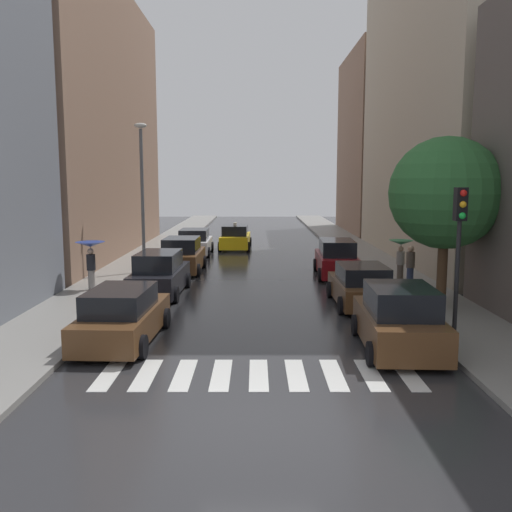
{
  "coord_description": "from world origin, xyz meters",
  "views": [
    {
      "loc": [
        -0.06,
        -10.06,
        4.66
      ],
      "look_at": [
        0.0,
        19.26,
        0.6
      ],
      "focal_mm": 38.88,
      "sensor_mm": 36.0,
      "label": 1
    }
  ],
  "objects_px": {
    "pedestrian_near_tree": "(89,253)",
    "pedestrian_by_kerb": "(409,265)",
    "taxi_midroad": "(234,238)",
    "parked_car_right_nearest": "(398,321)",
    "traffic_light_right_corner": "(458,231)",
    "parked_car_right_second": "(360,286)",
    "pedestrian_foreground": "(400,251)",
    "parked_car_left_nearest": "(121,317)",
    "parked_car_left_third": "(181,256)",
    "street_tree_right": "(444,193)",
    "parked_car_right_third": "(335,259)",
    "parked_car_left_fourth": "(193,243)",
    "lamp_post_left": "(141,188)",
    "parked_car_left_second": "(159,275)"
  },
  "relations": [
    {
      "from": "traffic_light_right_corner",
      "to": "pedestrian_by_kerb",
      "type": "bearing_deg",
      "value": 83.06
    },
    {
      "from": "parked_car_left_nearest",
      "to": "parked_car_left_fourth",
      "type": "distance_m",
      "value": 18.8
    },
    {
      "from": "taxi_midroad",
      "to": "street_tree_right",
      "type": "relative_size",
      "value": 0.74
    },
    {
      "from": "lamp_post_left",
      "to": "parked_car_left_nearest",
      "type": "bearing_deg",
      "value": -81.73
    },
    {
      "from": "parked_car_right_third",
      "to": "taxi_midroad",
      "type": "relative_size",
      "value": 1.03
    },
    {
      "from": "parked_car_right_third",
      "to": "pedestrian_near_tree",
      "type": "height_order",
      "value": "pedestrian_near_tree"
    },
    {
      "from": "pedestrian_near_tree",
      "to": "lamp_post_left",
      "type": "distance_m",
      "value": 5.27
    },
    {
      "from": "parked_car_right_second",
      "to": "taxi_midroad",
      "type": "bearing_deg",
      "value": 16.71
    },
    {
      "from": "parked_car_left_second",
      "to": "parked_car_right_third",
      "type": "distance_m",
      "value": 8.92
    },
    {
      "from": "pedestrian_by_kerb",
      "to": "parked_car_right_nearest",
      "type": "bearing_deg",
      "value": 113.87
    },
    {
      "from": "parked_car_left_third",
      "to": "street_tree_right",
      "type": "distance_m",
      "value": 13.54
    },
    {
      "from": "parked_car_right_second",
      "to": "street_tree_right",
      "type": "xyz_separation_m",
      "value": [
        2.84,
        -0.36,
        3.44
      ]
    },
    {
      "from": "pedestrian_near_tree",
      "to": "lamp_post_left",
      "type": "height_order",
      "value": "lamp_post_left"
    },
    {
      "from": "pedestrian_near_tree",
      "to": "taxi_midroad",
      "type": "bearing_deg",
      "value": 170.9
    },
    {
      "from": "pedestrian_near_tree",
      "to": "pedestrian_by_kerb",
      "type": "height_order",
      "value": "pedestrian_near_tree"
    },
    {
      "from": "pedestrian_by_kerb",
      "to": "street_tree_right",
      "type": "height_order",
      "value": "street_tree_right"
    },
    {
      "from": "parked_car_left_fourth",
      "to": "lamp_post_left",
      "type": "bearing_deg",
      "value": 167.35
    },
    {
      "from": "pedestrian_near_tree",
      "to": "pedestrian_by_kerb",
      "type": "relative_size",
      "value": 1.13
    },
    {
      "from": "pedestrian_foreground",
      "to": "pedestrian_near_tree",
      "type": "relative_size",
      "value": 0.93
    },
    {
      "from": "parked_car_left_second",
      "to": "pedestrian_by_kerb",
      "type": "xyz_separation_m",
      "value": [
        10.4,
        0.88,
        0.25
      ]
    },
    {
      "from": "taxi_midroad",
      "to": "parked_car_left_second",
      "type": "bearing_deg",
      "value": 172.04
    },
    {
      "from": "parked_car_left_nearest",
      "to": "parked_car_right_third",
      "type": "height_order",
      "value": "parked_car_right_third"
    },
    {
      "from": "parked_car_right_third",
      "to": "pedestrian_near_tree",
      "type": "distance_m",
      "value": 11.42
    },
    {
      "from": "parked_car_right_nearest",
      "to": "parked_car_right_second",
      "type": "relative_size",
      "value": 1.01
    },
    {
      "from": "parked_car_left_nearest",
      "to": "parked_car_right_nearest",
      "type": "relative_size",
      "value": 1.08
    },
    {
      "from": "parked_car_right_nearest",
      "to": "pedestrian_by_kerb",
      "type": "bearing_deg",
      "value": -15.19
    },
    {
      "from": "parked_car_left_third",
      "to": "parked_car_left_nearest",
      "type": "bearing_deg",
      "value": -179.57
    },
    {
      "from": "taxi_midroad",
      "to": "lamp_post_left",
      "type": "bearing_deg",
      "value": 159.85
    },
    {
      "from": "parked_car_left_fourth",
      "to": "street_tree_right",
      "type": "relative_size",
      "value": 0.71
    },
    {
      "from": "parked_car_left_third",
      "to": "parked_car_left_fourth",
      "type": "bearing_deg",
      "value": 1.77
    },
    {
      "from": "parked_car_right_third",
      "to": "pedestrian_foreground",
      "type": "distance_m",
      "value": 3.36
    },
    {
      "from": "pedestrian_near_tree",
      "to": "parked_car_left_third",
      "type": "bearing_deg",
      "value": 160.89
    },
    {
      "from": "parked_car_right_nearest",
      "to": "pedestrian_foreground",
      "type": "height_order",
      "value": "pedestrian_foreground"
    },
    {
      "from": "parked_car_left_fourth",
      "to": "lamp_post_left",
      "type": "height_order",
      "value": "lamp_post_left"
    },
    {
      "from": "parked_car_right_third",
      "to": "pedestrian_by_kerb",
      "type": "height_order",
      "value": "pedestrian_by_kerb"
    },
    {
      "from": "parked_car_left_third",
      "to": "parked_car_right_nearest",
      "type": "relative_size",
      "value": 1.0
    },
    {
      "from": "parked_car_right_second",
      "to": "pedestrian_foreground",
      "type": "xyz_separation_m",
      "value": [
        2.53,
        4.21,
        0.79
      ]
    },
    {
      "from": "taxi_midroad",
      "to": "pedestrian_foreground",
      "type": "bearing_deg",
      "value": -147.01
    },
    {
      "from": "pedestrian_by_kerb",
      "to": "street_tree_right",
      "type": "distance_m",
      "value": 4.45
    },
    {
      "from": "pedestrian_near_tree",
      "to": "pedestrian_by_kerb",
      "type": "xyz_separation_m",
      "value": [
        13.27,
        0.55,
        -0.6
      ]
    },
    {
      "from": "pedestrian_near_tree",
      "to": "pedestrian_by_kerb",
      "type": "bearing_deg",
      "value": 103.34
    },
    {
      "from": "parked_car_right_third",
      "to": "pedestrian_near_tree",
      "type": "bearing_deg",
      "value": 112.59
    },
    {
      "from": "parked_car_left_third",
      "to": "street_tree_right",
      "type": "bearing_deg",
      "value": -126.09
    },
    {
      "from": "parked_car_right_second",
      "to": "parked_car_left_fourth",
      "type": "bearing_deg",
      "value": 28.06
    },
    {
      "from": "parked_car_left_nearest",
      "to": "parked_car_right_second",
      "type": "relative_size",
      "value": 1.09
    },
    {
      "from": "parked_car_left_nearest",
      "to": "taxi_midroad",
      "type": "height_order",
      "value": "taxi_midroad"
    },
    {
      "from": "taxi_midroad",
      "to": "parked_car_right_nearest",
      "type": "bearing_deg",
      "value": -165.21
    },
    {
      "from": "parked_car_left_nearest",
      "to": "pedestrian_by_kerb",
      "type": "relative_size",
      "value": 2.63
    },
    {
      "from": "street_tree_right",
      "to": "parked_car_right_nearest",
      "type": "bearing_deg",
      "value": -119.18
    },
    {
      "from": "traffic_light_right_corner",
      "to": "lamp_post_left",
      "type": "height_order",
      "value": "lamp_post_left"
    }
  ]
}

